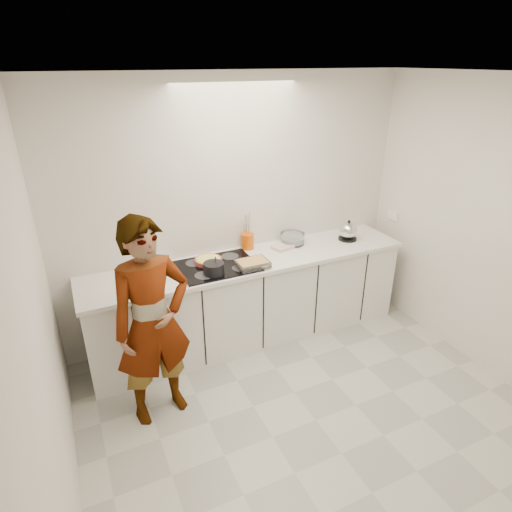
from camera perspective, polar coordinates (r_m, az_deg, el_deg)
name	(u,v)px	position (r m, az deg, el deg)	size (l,w,h in m)	color
floor	(316,420)	(3.77, 7.99, -20.87)	(3.60, 3.20, 0.00)	beige
ceiling	(343,75)	(2.65, 11.55, 22.54)	(3.60, 3.20, 0.00)	white
wall_back	(237,211)	(4.29, -2.52, 5.96)	(3.60, 0.00, 2.60)	silver
wall_left	(40,348)	(2.57, -26.87, -10.86)	(0.00, 3.20, 2.60)	silver
wall_right	(503,237)	(4.22, 30.02, 2.18)	(0.02, 3.20, 2.60)	silver
base_cabinets	(251,301)	(4.38, -0.68, -6.04)	(3.20, 0.58, 0.87)	white
countertop	(251,261)	(4.17, -0.72, -0.67)	(3.24, 0.64, 0.04)	white
hob	(218,266)	(4.02, -5.15, -1.34)	(0.72, 0.54, 0.01)	black
tart_dish	(208,260)	(4.07, -6.38, -0.59)	(0.34, 0.34, 0.04)	#A44934
saucepan	(214,268)	(3.85, -5.64, -1.64)	(0.24, 0.24, 0.18)	black
baking_dish	(252,263)	(3.97, -0.49, -0.99)	(0.30, 0.22, 0.06)	silver
mixing_bowl	(292,239)	(4.51, 4.86, 2.30)	(0.25, 0.25, 0.12)	silver
tea_towel	(283,247)	(4.39, 3.60, 1.21)	(0.21, 0.15, 0.03)	white
kettle	(348,231)	(4.68, 12.18, 3.23)	(0.24, 0.24, 0.22)	black
utensil_crock	(248,241)	(4.37, -1.13, 1.99)	(0.13, 0.13, 0.16)	#D25406
cook	(153,323)	(3.38, -13.61, -8.70)	(0.62, 0.41, 1.71)	white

